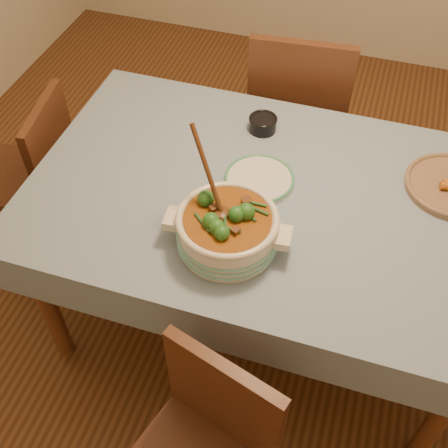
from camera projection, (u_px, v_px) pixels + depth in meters
name	position (u px, v px, depth m)	size (l,w,h in m)	color
floor	(257.00, 311.00, 2.53)	(4.50, 4.50, 0.00)	#482814
dining_table	(265.00, 211.00, 2.03)	(1.68, 1.08, 0.76)	brown
stew_casserole	(227.00, 228.00, 1.75)	(0.41, 0.34, 0.38)	beige
white_plate	(259.00, 179.00, 2.00)	(0.33, 0.33, 0.02)	silver
condiment_bowl	(263.00, 123.00, 2.17)	(0.11, 0.11, 0.06)	black
chair_far	(298.00, 109.00, 2.63)	(0.48, 0.48, 0.96)	#562E1A
chair_near	(205.00, 447.00, 1.67)	(0.48, 0.48, 0.82)	#562E1A
chair_left	(37.00, 171.00, 2.46)	(0.44, 0.44, 0.82)	#562E1A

